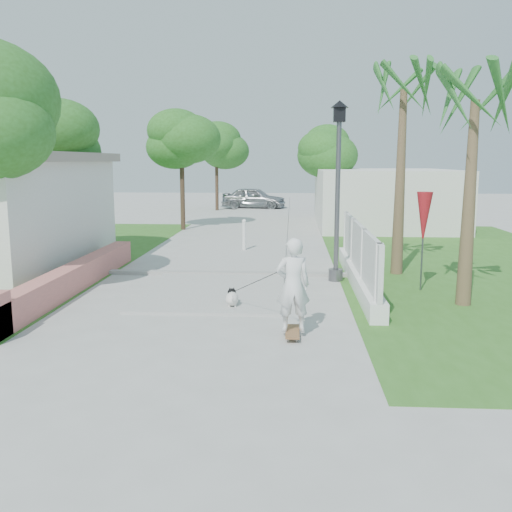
# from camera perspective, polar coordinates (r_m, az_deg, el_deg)

# --- Properties ---
(ground) EXTENTS (90.00, 90.00, 0.00)m
(ground) POSITION_cam_1_polar(r_m,az_deg,el_deg) (9.41, -7.55, -9.20)
(ground) COLOR #B7B7B2
(ground) RESTS_ON ground
(path_strip) EXTENTS (3.20, 36.00, 0.06)m
(path_strip) POSITION_cam_1_polar(r_m,az_deg,el_deg) (28.94, 0.06, 3.63)
(path_strip) COLOR #B7B7B2
(path_strip) RESTS_ON ground
(curb) EXTENTS (6.50, 0.25, 0.10)m
(curb) POSITION_cam_1_polar(r_m,az_deg,el_deg) (15.13, -3.20, -1.75)
(curb) COLOR #999993
(curb) RESTS_ON ground
(grass_left) EXTENTS (8.00, 20.00, 0.01)m
(grass_left) POSITION_cam_1_polar(r_m,az_deg,el_deg) (19.13, -23.76, -0.31)
(grass_left) COLOR #366B21
(grass_left) RESTS_ON ground
(grass_right) EXTENTS (8.00, 20.00, 0.01)m
(grass_right) POSITION_cam_1_polar(r_m,az_deg,el_deg) (17.79, 20.63, -0.80)
(grass_right) COLOR #366B21
(grass_right) RESTS_ON ground
(pink_wall) EXTENTS (0.45, 8.20, 0.80)m
(pink_wall) POSITION_cam_1_polar(r_m,az_deg,el_deg) (13.56, -18.47, -2.43)
(pink_wall) COLOR #DD7D71
(pink_wall) RESTS_ON ground
(lattice_fence) EXTENTS (0.35, 7.00, 1.50)m
(lattice_fence) POSITION_cam_1_polar(r_m,az_deg,el_deg) (14.05, 10.19, -0.72)
(lattice_fence) COLOR white
(lattice_fence) RESTS_ON ground
(building_right) EXTENTS (6.00, 8.00, 2.60)m
(building_right) POSITION_cam_1_polar(r_m,az_deg,el_deg) (27.12, 12.61, 5.69)
(building_right) COLOR silver
(building_right) RESTS_ON ground
(street_lamp) EXTENTS (0.44, 0.44, 4.44)m
(street_lamp) POSITION_cam_1_polar(r_m,az_deg,el_deg) (14.29, 8.18, 7.11)
(street_lamp) COLOR #59595E
(street_lamp) RESTS_ON ground
(bollard) EXTENTS (0.14, 0.14, 1.09)m
(bollard) POSITION_cam_1_polar(r_m,az_deg,el_deg) (18.96, -1.20, 2.18)
(bollard) COLOR white
(bollard) RESTS_ON ground
(patio_umbrella) EXTENTS (0.36, 0.36, 2.30)m
(patio_umbrella) POSITION_cam_1_polar(r_m,az_deg,el_deg) (13.64, 16.43, 3.59)
(patio_umbrella) COLOR #59595E
(patio_umbrella) RESTS_ON ground
(tree_left_mid) EXTENTS (3.20, 3.20, 4.85)m
(tree_left_mid) POSITION_cam_1_polar(r_m,az_deg,el_deg) (18.69, -19.59, 10.49)
(tree_left_mid) COLOR #4C3826
(tree_left_mid) RESTS_ON ground
(tree_path_left) EXTENTS (3.40, 3.40, 5.23)m
(tree_path_left) POSITION_cam_1_polar(r_m,az_deg,el_deg) (25.18, -7.44, 11.30)
(tree_path_left) COLOR #4C3826
(tree_path_left) RESTS_ON ground
(tree_path_right) EXTENTS (3.00, 3.00, 4.79)m
(tree_path_right) POSITION_cam_1_polar(r_m,az_deg,el_deg) (28.76, 6.58, 10.44)
(tree_path_right) COLOR #4C3826
(tree_path_right) RESTS_ON ground
(tree_path_far) EXTENTS (3.20, 3.20, 5.17)m
(tree_path_far) POSITION_cam_1_polar(r_m,az_deg,el_deg) (35.02, -3.95, 10.84)
(tree_path_far) COLOR #4C3826
(tree_path_far) RESTS_ON ground
(palm_far) EXTENTS (1.80, 1.80, 5.30)m
(palm_far) POSITION_cam_1_polar(r_m,az_deg,el_deg) (15.57, 14.53, 14.68)
(palm_far) COLOR brown
(palm_far) RESTS_ON ground
(palm_near) EXTENTS (1.80, 1.80, 4.70)m
(palm_near) POSITION_cam_1_polar(r_m,az_deg,el_deg) (12.51, 21.03, 13.26)
(palm_near) COLOR brown
(palm_near) RESTS_ON ground
(skateboarder) EXTENTS (1.56, 2.46, 1.72)m
(skateboarder) POSITION_cam_1_polar(r_m,az_deg,el_deg) (10.61, 0.44, -2.76)
(skateboarder) COLOR #8C5E38
(skateboarder) RESTS_ON ground
(dog) EXTENTS (0.31, 0.59, 0.40)m
(dog) POSITION_cam_1_polar(r_m,az_deg,el_deg) (11.76, -2.42, -4.19)
(dog) COLOR silver
(dog) RESTS_ON ground
(parked_car) EXTENTS (4.19, 2.25, 1.35)m
(parked_car) POSITION_cam_1_polar(r_m,az_deg,el_deg) (36.04, -0.20, 5.82)
(parked_car) COLOR #AAADB1
(parked_car) RESTS_ON ground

